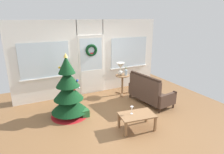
# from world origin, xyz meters

# --- Properties ---
(ground_plane) EXTENTS (6.76, 6.76, 0.00)m
(ground_plane) POSITION_xyz_m (0.00, 0.00, 0.00)
(ground_plane) COLOR brown
(back_wall_with_door) EXTENTS (5.20, 0.19, 2.55)m
(back_wall_with_door) POSITION_xyz_m (0.00, 2.08, 1.28)
(back_wall_with_door) COLOR white
(back_wall_with_door) RESTS_ON ground
(christmas_tree) EXTENTS (1.03, 1.03, 1.76)m
(christmas_tree) POSITION_xyz_m (-1.18, 0.74, 0.64)
(christmas_tree) COLOR #4C331E
(christmas_tree) RESTS_ON ground
(settee_sofa) EXTENTS (0.87, 1.52, 0.96)m
(settee_sofa) POSITION_xyz_m (1.26, 0.40, 0.38)
(settee_sofa) COLOR black
(settee_sofa) RESTS_ON ground
(side_table) EXTENTS (0.50, 0.48, 0.70)m
(side_table) POSITION_xyz_m (0.90, 1.43, 0.50)
(side_table) COLOR #8E6642
(side_table) RESTS_ON ground
(table_lamp) EXTENTS (0.28, 0.28, 0.44)m
(table_lamp) POSITION_xyz_m (0.84, 1.47, 0.99)
(table_lamp) COLOR silver
(table_lamp) RESTS_ON side_table
(flower_vase) EXTENTS (0.11, 0.10, 0.35)m
(flower_vase) POSITION_xyz_m (1.00, 1.37, 0.82)
(flower_vase) COLOR #99ADBC
(flower_vase) RESTS_ON side_table
(coffee_table) EXTENTS (0.91, 0.64, 0.40)m
(coffee_table) POSITION_xyz_m (0.11, -0.67, 0.34)
(coffee_table) COLOR #8E6642
(coffee_table) RESTS_ON ground
(wine_glass) EXTENTS (0.08, 0.08, 0.20)m
(wine_glass) POSITION_xyz_m (0.01, -0.59, 0.54)
(wine_glass) COLOR silver
(wine_glass) RESTS_ON coffee_table
(gift_box) EXTENTS (0.20, 0.18, 0.20)m
(gift_box) POSITION_xyz_m (-0.81, 0.48, 0.10)
(gift_box) COLOR #266633
(gift_box) RESTS_ON ground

